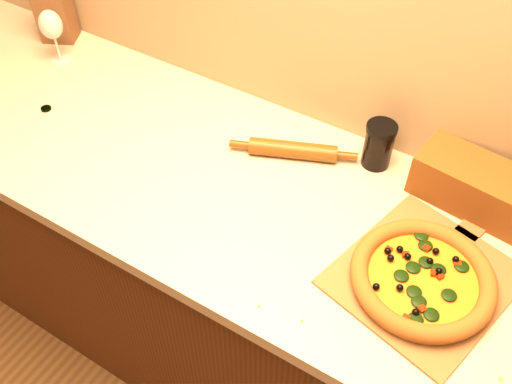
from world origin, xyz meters
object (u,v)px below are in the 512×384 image
at_px(dark_jar, 379,145).
at_px(pizza_peel, 427,274).
at_px(pizza, 422,278).
at_px(rolling_pin, 293,150).
at_px(wine_glass, 51,26).

bearing_deg(dark_jar, pizza_peel, -48.04).
distance_m(pizza, rolling_pin, 0.48).
distance_m(pizza_peel, pizza, 0.04).
distance_m(rolling_pin, wine_glass, 0.85).
height_order(pizza_peel, rolling_pin, rolling_pin).
bearing_deg(wine_glass, pizza, -9.36).
height_order(rolling_pin, dark_jar, dark_jar).
height_order(pizza_peel, wine_glass, wine_glass).
relative_size(wine_glass, dark_jar, 1.38).
bearing_deg(wine_glass, dark_jar, 5.04).
relative_size(pizza_peel, rolling_pin, 1.65).
height_order(rolling_pin, wine_glass, wine_glass).
relative_size(pizza, rolling_pin, 0.97).
xyz_separation_m(pizza, rolling_pin, (-0.43, 0.21, -0.00)).
bearing_deg(dark_jar, rolling_pin, -155.02).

